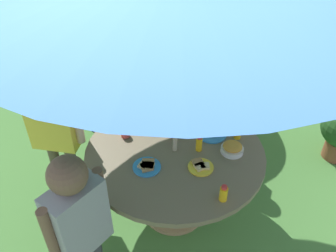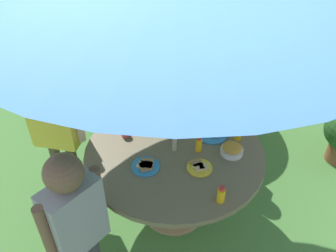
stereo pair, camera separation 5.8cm
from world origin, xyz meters
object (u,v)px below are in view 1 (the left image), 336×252
(child_in_white_shirt, at_px, (121,75))
(child_in_yellow_shirt, at_px, (52,117))
(snack_bowl, at_px, (232,148))
(child_in_grey_shirt, at_px, (78,218))
(juice_bottle_near_left, at_px, (156,108))
(plate_far_right, at_px, (201,166))
(dome_tent, at_px, (150,37))
(juice_bottle_front_edge, at_px, (179,98))
(cup_far, at_px, (125,133))
(child_in_pink_shirt, at_px, (209,90))
(juice_bottle_center_front, at_px, (238,132))
(cup_near, at_px, (174,131))
(plate_near_right, at_px, (211,133))
(juice_bottle_far_left, at_px, (166,101))
(garden_table, at_px, (175,161))
(wooden_chair, at_px, (137,80))
(juice_bottle_center_back, at_px, (132,119))
(juice_bottle_back_edge, at_px, (224,193))
(plate_mid_right, at_px, (147,166))
(juice_bottle_mid_left, at_px, (199,144))

(child_in_white_shirt, xyz_separation_m, child_in_yellow_shirt, (-0.34, -0.71, -0.02))
(snack_bowl, bearing_deg, child_in_grey_shirt, -134.36)
(juice_bottle_near_left, bearing_deg, plate_far_right, -51.79)
(dome_tent, distance_m, juice_bottle_front_edge, 1.37)
(juice_bottle_near_left, bearing_deg, cup_far, -117.05)
(child_in_pink_shirt, relative_size, snack_bowl, 6.47)
(juice_bottle_near_left, height_order, juice_bottle_center_front, juice_bottle_near_left)
(cup_near, bearing_deg, child_in_grey_shirt, -111.00)
(child_in_white_shirt, bearing_deg, cup_near, 6.61)
(plate_near_right, distance_m, juice_bottle_far_left, 0.54)
(juice_bottle_front_edge, xyz_separation_m, cup_far, (-0.34, -0.54, -0.03))
(garden_table, distance_m, wooden_chair, 1.41)
(wooden_chair, relative_size, child_in_pink_shirt, 0.88)
(plate_far_right, bearing_deg, juice_bottle_center_back, 146.70)
(juice_bottle_near_left, distance_m, juice_bottle_center_back, 0.24)
(child_in_white_shirt, distance_m, snack_bowl, 1.24)
(juice_bottle_center_front, height_order, juice_bottle_center_back, juice_bottle_center_front)
(child_in_white_shirt, xyz_separation_m, plate_near_right, (0.88, -0.45, -0.19))
(wooden_chair, relative_size, snack_bowl, 5.69)
(child_in_white_shirt, relative_size, juice_bottle_back_edge, 11.60)
(garden_table, xyz_separation_m, plate_far_right, (0.22, -0.15, 0.13))
(snack_bowl, relative_size, juice_bottle_back_edge, 1.39)
(garden_table, xyz_separation_m, wooden_chair, (-0.64, 1.26, -0.05))
(child_in_white_shirt, height_order, juice_bottle_center_front, child_in_white_shirt)
(wooden_chair, relative_size, plate_mid_right, 4.79)
(plate_mid_right, distance_m, juice_bottle_far_left, 0.79)
(juice_bottle_near_left, relative_size, juice_bottle_far_left, 1.05)
(garden_table, relative_size, plate_mid_right, 6.71)
(garden_table, height_order, child_in_pink_shirt, child_in_pink_shirt)
(garden_table, bearing_deg, juice_bottle_center_back, 148.01)
(wooden_chair, xyz_separation_m, child_in_white_shirt, (0.02, -0.56, 0.38))
(child_in_pink_shirt, bearing_deg, plate_near_right, 17.23)
(dome_tent, relative_size, juice_bottle_far_left, 20.72)
(garden_table, relative_size, juice_bottle_center_back, 12.60)
(plate_mid_right, height_order, cup_far, cup_far)
(juice_bottle_back_edge, height_order, cup_far, juice_bottle_back_edge)
(juice_bottle_near_left, distance_m, cup_near, 0.32)
(wooden_chair, relative_size, cup_far, 14.17)
(juice_bottle_mid_left, bearing_deg, juice_bottle_far_left, 124.38)
(plate_far_right, bearing_deg, snack_bowl, 44.97)
(cup_far, bearing_deg, child_in_white_shirt, 108.69)
(child_in_white_shirt, height_order, cup_near, child_in_white_shirt)
(child_in_pink_shirt, xyz_separation_m, snack_bowl, (0.26, -0.87, 0.04))
(garden_table, relative_size, juice_bottle_mid_left, 10.54)
(wooden_chair, xyz_separation_m, child_in_grey_shirt, (0.22, -2.07, 0.28))
(plate_far_right, xyz_separation_m, juice_bottle_center_back, (-0.63, 0.41, 0.04))
(juice_bottle_near_left, distance_m, juice_bottle_back_edge, 1.06)
(juice_bottle_near_left, height_order, juice_bottle_front_edge, juice_bottle_near_left)
(juice_bottle_front_edge, relative_size, cup_near, 1.74)
(plate_mid_right, height_order, juice_bottle_front_edge, juice_bottle_front_edge)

